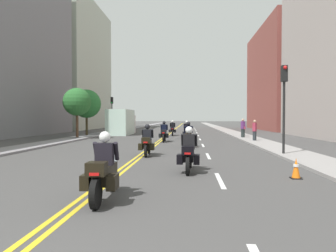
% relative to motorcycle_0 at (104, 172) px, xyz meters
% --- Properties ---
extents(ground_plane, '(264.00, 264.00, 0.00)m').
position_rel_motorcycle_0_xyz_m(ground_plane, '(-0.48, 42.52, -0.64)').
color(ground_plane, '#444242').
extents(sidewalk_left, '(2.13, 144.00, 0.12)m').
position_rel_motorcycle_0_xyz_m(sidewalk_left, '(-8.22, 42.52, -0.58)').
color(sidewalk_left, gray).
rests_on(sidewalk_left, ground).
extents(sidewalk_right, '(2.13, 144.00, 0.12)m').
position_rel_motorcycle_0_xyz_m(sidewalk_right, '(7.25, 42.52, -0.58)').
color(sidewalk_right, gray).
rests_on(sidewalk_right, ground).
extents(centreline_yellow_inner, '(0.12, 132.00, 0.01)m').
position_rel_motorcycle_0_xyz_m(centreline_yellow_inner, '(-0.60, 42.52, -0.64)').
color(centreline_yellow_inner, yellow).
rests_on(centreline_yellow_inner, ground).
extents(centreline_yellow_outer, '(0.12, 132.00, 0.01)m').
position_rel_motorcycle_0_xyz_m(centreline_yellow_outer, '(-0.36, 42.52, -0.64)').
color(centreline_yellow_outer, yellow).
rests_on(centreline_yellow_outer, ground).
extents(lane_dashes_white, '(0.14, 56.40, 0.01)m').
position_rel_motorcycle_0_xyz_m(lane_dashes_white, '(2.85, 23.52, -0.64)').
color(lane_dashes_white, silver).
rests_on(lane_dashes_white, ground).
extents(building_left_1, '(6.47, 18.00, 22.13)m').
position_rel_motorcycle_0_xyz_m(building_left_1, '(-17.30, 25.89, 10.42)').
color(building_left_1, gray).
rests_on(building_left_1, ground).
extents(building_left_2, '(7.68, 19.56, 21.52)m').
position_rel_motorcycle_0_xyz_m(building_left_2, '(-17.91, 46.48, 10.11)').
color(building_left_2, '#B4BDAA').
rests_on(building_left_2, ground).
extents(building_right_2, '(6.48, 21.01, 16.35)m').
position_rel_motorcycle_0_xyz_m(building_right_2, '(16.34, 44.76, 7.53)').
color(building_right_2, brown).
rests_on(building_right_2, ground).
extents(motorcycle_0, '(0.77, 2.27, 1.57)m').
position_rel_motorcycle_0_xyz_m(motorcycle_0, '(0.00, 0.00, 0.00)').
color(motorcycle_0, black).
rests_on(motorcycle_0, ground).
extents(motorcycle_1, '(0.78, 2.20, 1.58)m').
position_rel_motorcycle_0_xyz_m(motorcycle_1, '(1.92, 3.92, 0.00)').
color(motorcycle_1, black).
rests_on(motorcycle_1, ground).
extents(motorcycle_2, '(0.77, 2.13, 1.58)m').
position_rel_motorcycle_0_xyz_m(motorcycle_2, '(-0.15, 8.38, 0.01)').
color(motorcycle_2, black).
rests_on(motorcycle_2, ground).
extents(motorcycle_3, '(0.76, 2.09, 1.65)m').
position_rel_motorcycle_0_xyz_m(motorcycle_3, '(1.86, 13.20, 0.02)').
color(motorcycle_3, black).
rests_on(motorcycle_3, ground).
extents(motorcycle_4, '(0.76, 2.24, 1.64)m').
position_rel_motorcycle_0_xyz_m(motorcycle_4, '(-0.07, 17.57, 0.02)').
color(motorcycle_4, black).
rests_on(motorcycle_4, ground).
extents(motorcycle_5, '(0.76, 2.09, 1.65)m').
position_rel_motorcycle_0_xyz_m(motorcycle_5, '(1.69, 21.47, 0.02)').
color(motorcycle_5, black).
rests_on(motorcycle_5, ground).
extents(motorcycle_6, '(0.77, 2.23, 1.63)m').
position_rel_motorcycle_0_xyz_m(motorcycle_6, '(0.12, 26.31, 0.02)').
color(motorcycle_6, black).
rests_on(motorcycle_6, ground).
extents(traffic_cone_0, '(0.32, 0.32, 0.64)m').
position_rel_motorcycle_0_xyz_m(traffic_cone_0, '(5.23, 2.93, -0.33)').
color(traffic_cone_0, black).
rests_on(traffic_cone_0, ground).
extents(traffic_light_near, '(0.28, 0.38, 4.46)m').
position_rel_motorcycle_0_xyz_m(traffic_light_near, '(6.59, 8.87, 2.47)').
color(traffic_light_near, black).
rests_on(traffic_light_near, ground).
extents(traffic_light_far, '(0.28, 0.38, 4.44)m').
position_rel_motorcycle_0_xyz_m(traffic_light_far, '(-7.56, 30.82, 2.42)').
color(traffic_light_far, black).
rests_on(traffic_light_far, ground).
extents(pedestrian_0, '(0.39, 0.49, 1.81)m').
position_rel_motorcycle_0_xyz_m(pedestrian_0, '(6.79, 21.88, 0.29)').
color(pedestrian_0, '#242C2C').
rests_on(pedestrian_0, ground).
extents(pedestrian_1, '(0.49, 0.25, 1.77)m').
position_rel_motorcycle_0_xyz_m(pedestrian_1, '(7.20, 24.40, 0.27)').
color(pedestrian_1, '#262839').
rests_on(pedestrian_1, ground).
extents(pedestrian_2, '(0.38, 0.42, 1.73)m').
position_rel_motorcycle_0_xyz_m(pedestrian_2, '(7.03, 17.94, 0.25)').
color(pedestrian_2, '#252A2E').
rests_on(pedestrian_2, ground).
extents(street_tree_0, '(2.52, 2.52, 4.60)m').
position_rel_motorcycle_0_xyz_m(street_tree_0, '(-8.23, 20.72, 2.68)').
color(street_tree_0, '#4D3524').
rests_on(street_tree_0, ground).
extents(street_tree_1, '(2.95, 2.95, 4.84)m').
position_rel_motorcycle_0_xyz_m(street_tree_1, '(-8.73, 24.85, 2.70)').
color(street_tree_1, '#473B23').
rests_on(street_tree_1, ground).
extents(parked_truck, '(2.20, 6.50, 2.80)m').
position_rel_motorcycle_0_xyz_m(parked_truck, '(-5.76, 28.20, 0.63)').
color(parked_truck, beige).
rests_on(parked_truck, ground).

